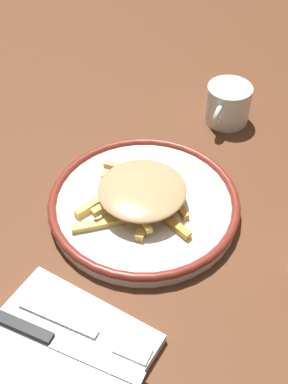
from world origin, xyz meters
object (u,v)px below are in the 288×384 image
at_px(plate, 144,204).
at_px(coffee_mug, 228,104).
at_px(knife, 49,339).
at_px(fork, 85,330).
at_px(napkin, 64,348).
at_px(fries_heap, 139,193).

height_order(plate, coffee_mug, coffee_mug).
height_order(plate, knife, plate).
bearing_deg(plate, fork, 9.65).
bearing_deg(napkin, coffee_mug, 180.00).
bearing_deg(napkin, knife, -85.57).
bearing_deg(plate, fries_heap, -32.80).
bearing_deg(knife, fries_heap, -177.30).
distance_m(napkin, fork, 0.03).
bearing_deg(knife, coffee_mug, 177.94).
distance_m(plate, fork, 0.23).
relative_size(napkin, coffee_mug, 1.90).
bearing_deg(knife, fork, 134.30).
bearing_deg(fork, plate, -170.35).
height_order(plate, fries_heap, fries_heap).
bearing_deg(napkin, plate, -174.16).
relative_size(fries_heap, fork, 1.09).
bearing_deg(napkin, fries_heap, -172.90).
distance_m(plate, napkin, 0.25).
xyz_separation_m(napkin, knife, (0.00, -0.02, 0.01)).
relative_size(plate, fries_heap, 1.52).
xyz_separation_m(plate, napkin, (0.25, 0.03, -0.01)).
bearing_deg(fork, fries_heap, -168.81).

